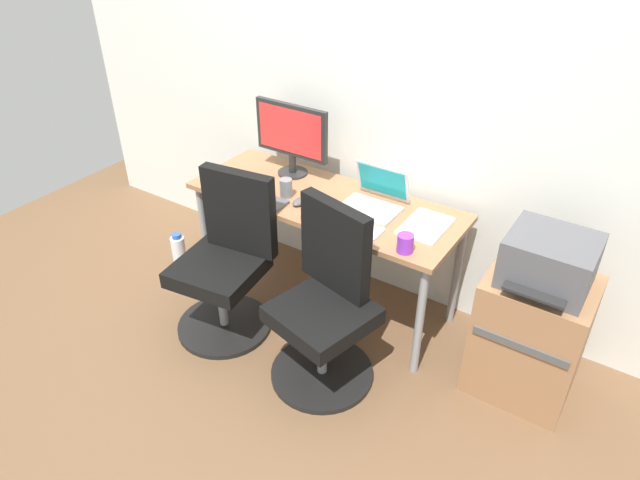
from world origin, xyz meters
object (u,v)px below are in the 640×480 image
printer (549,261)px  open_laptop (375,198)px  coffee_mug (405,243)px  office_chair_right (326,306)px  office_chair_left (227,263)px  side_cabinet (529,336)px  water_bottle_on_floor (180,255)px  desktop_monitor (291,135)px

printer → open_laptop: bearing=173.3°
coffee_mug → office_chair_right: bearing=-137.1°
office_chair_left → side_cabinet: office_chair_left is taller
side_cabinet → printer: size_ratio=1.66×
office_chair_left → office_chair_right: (0.66, -0.00, 0.00)m
office_chair_left → coffee_mug: 1.02m
printer → water_bottle_on_floor: (-2.15, -0.27, -0.64)m
water_bottle_on_floor → office_chair_right: bearing=-8.3°
office_chair_right → water_bottle_on_floor: office_chair_right is taller
desktop_monitor → open_laptop: (0.60, -0.08, -0.20)m
office_chair_right → office_chair_left: bearing=179.9°
office_chair_right → printer: (0.90, 0.45, 0.36)m
water_bottle_on_floor → open_laptop: 1.40m
coffee_mug → side_cabinet: bearing=17.0°
desktop_monitor → open_laptop: 0.64m
office_chair_right → open_laptop: 0.66m
printer → open_laptop: 0.96m
office_chair_left → office_chair_right: same height
office_chair_left → water_bottle_on_floor: 0.68m
office_chair_left → open_laptop: office_chair_left is taller
printer → coffee_mug: (-0.62, -0.19, -0.03)m
coffee_mug → desktop_monitor: bearing=158.0°
printer → open_laptop: size_ratio=1.29×
office_chair_right → side_cabinet: bearing=26.6°
office_chair_left → open_laptop: bearing=42.7°
office_chair_right → open_laptop: (-0.05, 0.56, 0.34)m
office_chair_left → office_chair_right: 0.66m
printer → desktop_monitor: desktop_monitor is taller
office_chair_right → open_laptop: bearing=95.6°
office_chair_right → side_cabinet: size_ratio=1.42×
side_cabinet → coffee_mug: (-0.62, -0.19, 0.42)m
water_bottle_on_floor → desktop_monitor: (0.59, 0.45, 0.81)m
printer → desktop_monitor: 1.57m
office_chair_left → printer: (1.55, 0.45, 0.36)m
printer → water_bottle_on_floor: bearing=-173.0°
office_chair_left → water_bottle_on_floor: office_chair_left is taller
side_cabinet → desktop_monitor: desktop_monitor is taller
desktop_monitor → coffee_mug: 1.03m
desktop_monitor → printer: bearing=-7.0°
desktop_monitor → coffee_mug: desktop_monitor is taller
side_cabinet → open_laptop: (-0.95, 0.11, 0.43)m
water_bottle_on_floor → open_laptop: open_laptop is taller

